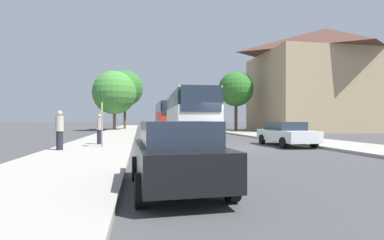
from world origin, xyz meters
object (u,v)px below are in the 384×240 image
(bus_front, at_px, (188,116))
(bus_middle, at_px, (168,117))
(parked_car_right_near, at_px, (286,133))
(tree_left_far, at_px, (114,93))
(pedestrian_waiting_near, at_px, (100,129))
(tree_left_near, at_px, (125,89))
(parked_car_left_curb, at_px, (177,154))
(bus_stop_sign, at_px, (102,119))
(pedestrian_waiting_far, at_px, (60,130))
(tree_right_near, at_px, (236,89))

(bus_front, distance_m, bus_middle, 15.23)
(parked_car_right_near, distance_m, tree_left_far, 29.73)
(bus_middle, height_order, parked_car_right_near, bus_middle)
(pedestrian_waiting_near, distance_m, tree_left_near, 30.79)
(parked_car_left_curb, relative_size, bus_stop_sign, 1.73)
(parked_car_right_near, distance_m, bus_stop_sign, 10.61)
(pedestrian_waiting_far, xyz_separation_m, tree_left_far, (0.22, 28.48, 4.29))
(parked_car_right_near, bearing_deg, tree_right_near, -99.63)
(parked_car_left_curb, xyz_separation_m, tree_left_near, (-3.11, 41.66, 5.67))
(pedestrian_waiting_near, xyz_separation_m, pedestrian_waiting_far, (-1.42, -3.11, 0.06))
(bus_stop_sign, relative_size, pedestrian_waiting_near, 1.34)
(tree_right_near, bearing_deg, parked_car_left_curb, -110.67)
(bus_front, bearing_deg, bus_middle, 91.85)
(tree_left_near, xyz_separation_m, tree_left_far, (-1.20, -4.94, -1.09))
(parked_car_left_curb, relative_size, tree_left_near, 0.44)
(pedestrian_waiting_far, xyz_separation_m, tree_right_near, (15.96, 22.06, 4.42))
(parked_car_left_curb, xyz_separation_m, pedestrian_waiting_near, (-3.11, 11.35, 0.24))
(bus_middle, height_order, parked_car_left_curb, bus_middle)
(pedestrian_waiting_near, distance_m, tree_right_near, 24.30)
(parked_car_right_near, bearing_deg, parked_car_left_curb, 52.41)
(bus_stop_sign, bearing_deg, bus_front, 42.69)
(pedestrian_waiting_near, bearing_deg, parked_car_right_near, -155.46)
(pedestrian_waiting_near, bearing_deg, tree_left_near, -58.25)
(parked_car_left_curb, bearing_deg, bus_middle, 82.44)
(bus_stop_sign, height_order, tree_right_near, tree_right_near)
(pedestrian_waiting_near, xyz_separation_m, tree_left_far, (-1.20, 25.37, 4.34))
(pedestrian_waiting_near, distance_m, pedestrian_waiting_far, 3.42)
(parked_car_right_near, bearing_deg, pedestrian_waiting_near, -6.74)
(parked_car_right_near, relative_size, tree_left_near, 0.51)
(pedestrian_waiting_near, height_order, tree_left_near, tree_left_near)
(bus_middle, relative_size, pedestrian_waiting_near, 6.64)
(tree_left_near, height_order, tree_right_near, tree_left_near)
(bus_front, bearing_deg, parked_car_left_curb, -98.49)
(bus_front, distance_m, parked_car_right_near, 6.95)
(bus_middle, distance_m, parked_car_right_near, 20.44)
(parked_car_left_curb, distance_m, bus_stop_sign, 9.94)
(parked_car_right_near, relative_size, tree_right_near, 0.61)
(pedestrian_waiting_far, relative_size, tree_right_near, 0.24)
(bus_middle, bearing_deg, bus_front, -89.68)
(bus_stop_sign, relative_size, tree_right_near, 0.31)
(bus_front, distance_m, tree_right_near, 18.47)
(parked_car_right_near, xyz_separation_m, pedestrian_waiting_near, (-10.92, 1.38, 0.28))
(bus_middle, xyz_separation_m, bus_stop_sign, (-5.38, -20.20, -0.29))
(tree_left_near, bearing_deg, bus_front, -78.07)
(bus_stop_sign, bearing_deg, pedestrian_waiting_far, -144.49)
(bus_stop_sign, height_order, tree_left_far, tree_left_far)
(pedestrian_waiting_near, bearing_deg, bus_front, -119.68)
(bus_middle, bearing_deg, bus_stop_sign, -104.62)
(pedestrian_waiting_far, bearing_deg, bus_front, 154.39)
(bus_middle, distance_m, bus_stop_sign, 20.90)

